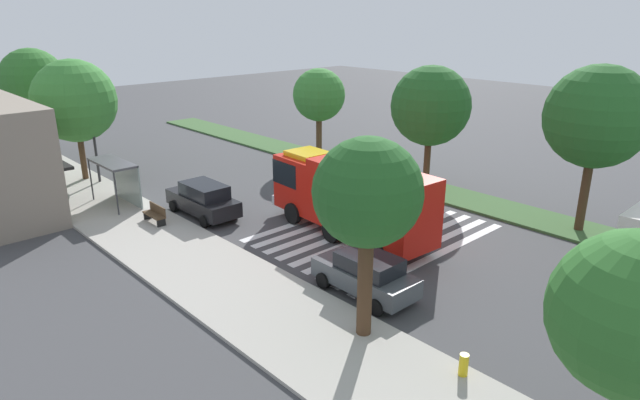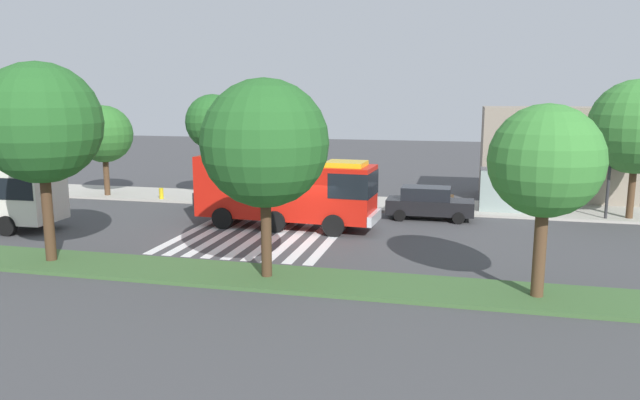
# 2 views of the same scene
# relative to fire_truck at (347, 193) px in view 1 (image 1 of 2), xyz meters

# --- Properties ---
(ground_plane) EXTENTS (120.00, 120.00, 0.00)m
(ground_plane) POSITION_rel_fire_truck_xyz_m (1.52, -1.03, -2.06)
(ground_plane) COLOR #424244
(sidewalk) EXTENTS (60.00, 4.62, 0.14)m
(sidewalk) POSITION_rel_fire_truck_xyz_m (1.52, 7.31, -1.99)
(sidewalk) COLOR #ADA89E
(sidewalk) RESTS_ON ground_plane
(median_strip) EXTENTS (60.00, 3.00, 0.14)m
(median_strip) POSITION_rel_fire_truck_xyz_m (1.52, -8.56, -1.99)
(median_strip) COLOR #3D6033
(median_strip) RESTS_ON ground_plane
(crosswalk) EXTENTS (7.65, 10.85, 0.01)m
(crosswalk) POSITION_rel_fire_truck_xyz_m (-0.96, -1.03, -2.06)
(crosswalk) COLOR silver
(crosswalk) RESTS_ON ground_plane
(fire_truck) EXTENTS (9.56, 3.20, 3.67)m
(fire_truck) POSITION_rel_fire_truck_xyz_m (0.00, 0.00, 0.00)
(fire_truck) COLOR red
(fire_truck) RESTS_ON ground_plane
(parked_car_west) EXTENTS (4.26, 2.00, 1.67)m
(parked_car_west) POSITION_rel_fire_truck_xyz_m (-4.78, 3.80, -1.20)
(parked_car_west) COLOR #474C51
(parked_car_west) RESTS_ON ground_plane
(parked_car_mid) EXTENTS (4.74, 2.04, 1.81)m
(parked_car_mid) POSITION_rel_fire_truck_xyz_m (6.90, 3.80, -1.14)
(parked_car_mid) COLOR black
(parked_car_mid) RESTS_ON ground_plane
(bus_stop_shelter) EXTENTS (3.50, 1.40, 2.46)m
(bus_stop_shelter) POSITION_rel_fire_truck_xyz_m (11.42, 6.28, -0.17)
(bus_stop_shelter) COLOR #4C4C51
(bus_stop_shelter) RESTS_ON sidewalk
(bench_near_shelter) EXTENTS (1.60, 0.50, 0.90)m
(bench_near_shelter) POSITION_rel_fire_truck_xyz_m (7.42, 6.31, -1.47)
(bench_near_shelter) COLOR #4C3823
(bench_near_shelter) RESTS_ON sidewalk
(street_lamp) EXTENTS (0.36, 0.36, 6.10)m
(street_lamp) POSITION_rel_fire_truck_xyz_m (16.36, 5.60, 1.68)
(street_lamp) COLOR #2D2D30
(street_lamp) RESTS_ON sidewalk
(sidewalk_tree_far_west) EXTENTS (3.76, 3.76, 5.97)m
(sidewalk_tree_far_west) POSITION_rel_fire_truck_xyz_m (-14.51, 6.00, 2.15)
(sidewalk_tree_far_west) COLOR #513823
(sidewalk_tree_far_west) RESTS_ON sidewalk
(sidewalk_tree_west) EXTENTS (3.47, 3.47, 6.70)m
(sidewalk_tree_west) POSITION_rel_fire_truck_xyz_m (-6.71, 6.00, 2.98)
(sidewalk_tree_west) COLOR #47301E
(sidewalk_tree_west) RESTS_ON sidewalk
(sidewalk_tree_center) EXTENTS (5.07, 5.07, 7.52)m
(sidewalk_tree_center) POSITION_rel_fire_truck_xyz_m (17.64, 6.00, 3.05)
(sidewalk_tree_center) COLOR #513823
(sidewalk_tree_center) RESTS_ON sidewalk
(sidewalk_tree_east) EXTENTS (4.52, 4.52, 7.79)m
(sidewalk_tree_east) POSITION_rel_fire_truck_xyz_m (25.43, 6.00, 3.59)
(sidewalk_tree_east) COLOR #47301E
(sidewalk_tree_east) RESTS_ON sidewalk
(median_tree_far_west) EXTENTS (4.80, 4.80, 8.00)m
(median_tree_far_west) POSITION_rel_fire_truck_xyz_m (-7.70, -8.56, 3.66)
(median_tree_far_west) COLOR #47301E
(median_tree_far_west) RESTS_ON median_strip
(median_tree_west) EXTENTS (4.67, 4.67, 7.32)m
(median_tree_west) POSITION_rel_fire_truck_xyz_m (1.61, -8.56, 3.04)
(median_tree_west) COLOR #47301E
(median_tree_west) RESTS_ON median_strip
(median_tree_center) EXTENTS (3.71, 3.71, 6.45)m
(median_tree_center) POSITION_rel_fire_truck_xyz_m (11.21, -8.56, 2.64)
(median_tree_center) COLOR #513823
(median_tree_center) RESTS_ON median_strip
(fire_hydrant) EXTENTS (0.28, 0.28, 0.70)m
(fire_hydrant) POSITION_rel_fire_truck_xyz_m (-10.26, 5.50, -1.57)
(fire_hydrant) COLOR gold
(fire_hydrant) RESTS_ON sidewalk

